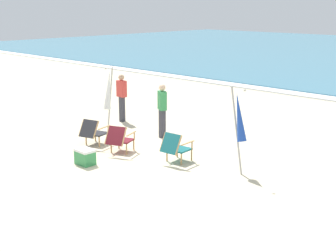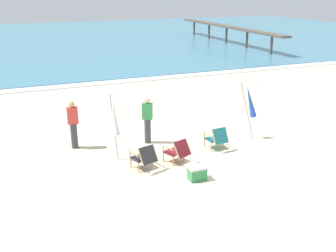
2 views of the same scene
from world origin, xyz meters
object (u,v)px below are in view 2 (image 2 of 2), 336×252
at_px(beach_chair_front_left, 144,157).
at_px(person_by_waterline, 73,124).
at_px(umbrella_furled_blue, 250,102).
at_px(umbrella_furled_white, 114,117).
at_px(beach_chair_mid_center, 217,138).
at_px(person_near_chairs, 147,120).
at_px(cooler_box, 197,173).
at_px(beach_chair_back_left, 178,150).

height_order(beach_chair_front_left, person_by_waterline, person_by_waterline).
bearing_deg(umbrella_furled_blue, umbrella_furled_white, -179.90).
bearing_deg(beach_chair_mid_center, umbrella_furled_white, 171.02).
bearing_deg(person_near_chairs, cooler_box, -83.33).
xyz_separation_m(umbrella_furled_white, person_near_chairs, (1.37, 0.93, -0.54)).
distance_m(beach_chair_front_left, cooler_box, 1.65).
bearing_deg(person_by_waterline, beach_chair_front_left, -56.54).
xyz_separation_m(person_by_waterline, cooler_box, (2.79, -3.61, -0.64)).
relative_size(beach_chair_front_left, umbrella_furled_blue, 0.43).
relative_size(beach_chair_back_left, cooler_box, 1.89).
height_order(beach_chair_mid_center, umbrella_furled_blue, umbrella_furled_blue).
xyz_separation_m(beach_chair_mid_center, umbrella_furled_white, (-3.28, 0.52, 0.95)).
distance_m(beach_chair_back_left, umbrella_furled_blue, 3.45).
bearing_deg(umbrella_furled_blue, cooler_box, -144.41).
xyz_separation_m(beach_chair_mid_center, umbrella_furled_blue, (1.55, 0.53, 0.92)).
distance_m(umbrella_furled_blue, person_by_waterline, 6.07).
bearing_deg(beach_chair_front_left, beach_chair_back_left, 2.86).
xyz_separation_m(umbrella_furled_white, cooler_box, (1.74, -2.20, -1.18)).
bearing_deg(umbrella_furled_white, cooler_box, -51.73).
distance_m(beach_chair_back_left, umbrella_furled_white, 2.16).
height_order(umbrella_furled_blue, person_near_chairs, umbrella_furled_blue).
bearing_deg(beach_chair_back_left, person_near_chairs, 98.49).
bearing_deg(beach_chair_back_left, cooler_box, -86.27).
xyz_separation_m(umbrella_furled_blue, cooler_box, (-3.09, -2.21, -1.15)).
bearing_deg(beach_chair_front_left, person_near_chairs, 68.21).
bearing_deg(beach_chair_back_left, person_by_waterline, 138.38).
relative_size(beach_chair_mid_center, person_near_chairs, 0.49).
bearing_deg(umbrella_furled_blue, beach_chair_mid_center, -161.27).
relative_size(beach_chair_back_left, person_near_chairs, 0.57).
xyz_separation_m(beach_chair_front_left, cooler_box, (1.16, -1.15, -0.22)).
xyz_separation_m(umbrella_furled_blue, person_by_waterline, (-5.88, 1.40, -0.51)).
xyz_separation_m(beach_chair_mid_center, beach_chair_front_left, (-2.70, -0.54, -0.00)).
distance_m(umbrella_furled_blue, umbrella_furled_white, 4.83).
bearing_deg(cooler_box, beach_chair_back_left, 93.73).
xyz_separation_m(beach_chair_mid_center, beach_chair_back_left, (-1.62, -0.49, -0.00)).
height_order(beach_chair_back_left, person_near_chairs, person_near_chairs).
bearing_deg(beach_chair_front_left, umbrella_furled_blue, 14.08).
distance_m(beach_chair_front_left, umbrella_furled_white, 1.54).
height_order(beach_chair_back_left, beach_chair_front_left, beach_chair_front_left).
relative_size(person_near_chairs, person_by_waterline, 1.00).
height_order(beach_chair_mid_center, cooler_box, beach_chair_mid_center).
bearing_deg(person_near_chairs, beach_chair_mid_center, -37.23).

